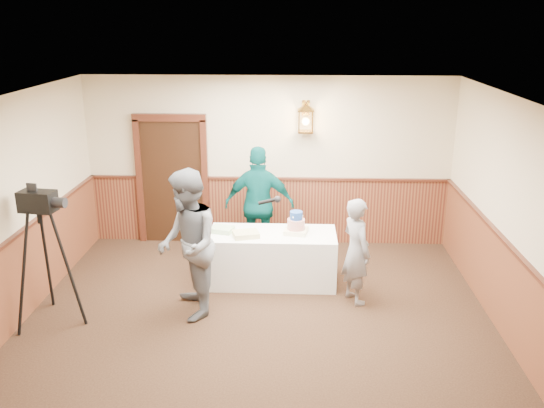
{
  "coord_description": "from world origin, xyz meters",
  "views": [
    {
      "loc": [
        0.45,
        -5.73,
        3.67
      ],
      "look_at": [
        0.14,
        1.7,
        1.25
      ],
      "focal_mm": 38.0,
      "sensor_mm": 36.0,
      "label": 1
    }
  ],
  "objects_px": {
    "sheet_cake_yellow": "(246,234)",
    "assistant_p": "(259,205)",
    "sheet_cake_green": "(222,229)",
    "tv_camera_rig": "(46,265)",
    "display_table": "(273,257)",
    "interviewer": "(188,245)",
    "baker": "(356,251)",
    "tiered_cake": "(296,225)"
  },
  "relations": [
    {
      "from": "sheet_cake_yellow",
      "to": "sheet_cake_green",
      "type": "bearing_deg",
      "value": 153.62
    },
    {
      "from": "sheet_cake_green",
      "to": "tv_camera_rig",
      "type": "relative_size",
      "value": 0.18
    },
    {
      "from": "sheet_cake_yellow",
      "to": "interviewer",
      "type": "distance_m",
      "value": 1.09
    },
    {
      "from": "baker",
      "to": "tv_camera_rig",
      "type": "bearing_deg",
      "value": 73.78
    },
    {
      "from": "display_table",
      "to": "tv_camera_rig",
      "type": "relative_size",
      "value": 1.05
    },
    {
      "from": "interviewer",
      "to": "baker",
      "type": "height_order",
      "value": "interviewer"
    },
    {
      "from": "display_table",
      "to": "interviewer",
      "type": "relative_size",
      "value": 0.94
    },
    {
      "from": "interviewer",
      "to": "assistant_p",
      "type": "distance_m",
      "value": 1.97
    },
    {
      "from": "display_table",
      "to": "baker",
      "type": "xyz_separation_m",
      "value": [
        1.13,
        -0.55,
        0.35
      ]
    },
    {
      "from": "assistant_p",
      "to": "tv_camera_rig",
      "type": "relative_size",
      "value": 1.06
    },
    {
      "from": "tiered_cake",
      "to": "assistant_p",
      "type": "distance_m",
      "value": 0.96
    },
    {
      "from": "tiered_cake",
      "to": "baker",
      "type": "relative_size",
      "value": 0.25
    },
    {
      "from": "sheet_cake_yellow",
      "to": "assistant_p",
      "type": "xyz_separation_m",
      "value": [
        0.13,
        0.95,
        0.13
      ]
    },
    {
      "from": "sheet_cake_green",
      "to": "tv_camera_rig",
      "type": "xyz_separation_m",
      "value": [
        -2.01,
        -1.29,
        -0.01
      ]
    },
    {
      "from": "tiered_cake",
      "to": "baker",
      "type": "bearing_deg",
      "value": -35.62
    },
    {
      "from": "display_table",
      "to": "sheet_cake_yellow",
      "type": "height_order",
      "value": "sheet_cake_yellow"
    },
    {
      "from": "sheet_cake_yellow",
      "to": "baker",
      "type": "xyz_separation_m",
      "value": [
        1.5,
        -0.4,
        -0.06
      ]
    },
    {
      "from": "baker",
      "to": "tv_camera_rig",
      "type": "height_order",
      "value": "tv_camera_rig"
    },
    {
      "from": "interviewer",
      "to": "sheet_cake_green",
      "type": "bearing_deg",
      "value": 147.46
    },
    {
      "from": "display_table",
      "to": "assistant_p",
      "type": "bearing_deg",
      "value": 106.51
    },
    {
      "from": "display_table",
      "to": "assistant_p",
      "type": "distance_m",
      "value": 0.99
    },
    {
      "from": "sheet_cake_green",
      "to": "assistant_p",
      "type": "distance_m",
      "value": 0.92
    },
    {
      "from": "sheet_cake_yellow",
      "to": "tv_camera_rig",
      "type": "distance_m",
      "value": 2.62
    },
    {
      "from": "sheet_cake_green",
      "to": "assistant_p",
      "type": "bearing_deg",
      "value": 57.93
    },
    {
      "from": "sheet_cake_yellow",
      "to": "baker",
      "type": "distance_m",
      "value": 1.55
    },
    {
      "from": "baker",
      "to": "assistant_p",
      "type": "bearing_deg",
      "value": 18.67
    },
    {
      "from": "sheet_cake_yellow",
      "to": "tv_camera_rig",
      "type": "xyz_separation_m",
      "value": [
        -2.37,
        -1.12,
        -0.01
      ]
    },
    {
      "from": "interviewer",
      "to": "baker",
      "type": "xyz_separation_m",
      "value": [
        2.15,
        0.46,
        -0.23
      ]
    },
    {
      "from": "tv_camera_rig",
      "to": "baker",
      "type": "bearing_deg",
      "value": 18.46
    },
    {
      "from": "interviewer",
      "to": "assistant_p",
      "type": "bearing_deg",
      "value": 140.26
    },
    {
      "from": "display_table",
      "to": "tv_camera_rig",
      "type": "xyz_separation_m",
      "value": [
        -2.73,
        -1.27,
        0.4
      ]
    },
    {
      "from": "display_table",
      "to": "sheet_cake_yellow",
      "type": "distance_m",
      "value": 0.57
    },
    {
      "from": "display_table",
      "to": "sheet_cake_green",
      "type": "distance_m",
      "value": 0.83
    },
    {
      "from": "sheet_cake_green",
      "to": "interviewer",
      "type": "relative_size",
      "value": 0.16
    },
    {
      "from": "tiered_cake",
      "to": "baker",
      "type": "xyz_separation_m",
      "value": [
        0.8,
        -0.57,
        -0.15
      ]
    },
    {
      "from": "display_table",
      "to": "assistant_p",
      "type": "height_order",
      "value": "assistant_p"
    },
    {
      "from": "sheet_cake_green",
      "to": "baker",
      "type": "relative_size",
      "value": 0.21
    },
    {
      "from": "tiered_cake",
      "to": "sheet_cake_green",
      "type": "bearing_deg",
      "value": 179.94
    },
    {
      "from": "sheet_cake_yellow",
      "to": "tv_camera_rig",
      "type": "bearing_deg",
      "value": -154.77
    },
    {
      "from": "sheet_cake_yellow",
      "to": "sheet_cake_green",
      "type": "relative_size",
      "value": 1.15
    },
    {
      "from": "tiered_cake",
      "to": "sheet_cake_green",
      "type": "height_order",
      "value": "tiered_cake"
    },
    {
      "from": "baker",
      "to": "assistant_p",
      "type": "height_order",
      "value": "assistant_p"
    }
  ]
}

